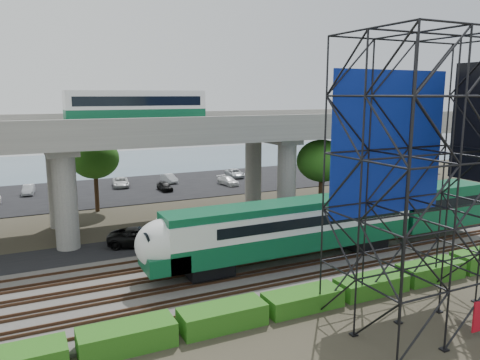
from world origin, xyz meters
TOP-DOWN VIEW (x-y plane):
  - ground at (0.00, 0.00)m, footprint 140.00×140.00m
  - ballast_bed at (0.00, 2.00)m, footprint 90.00×12.00m
  - service_road at (0.00, 10.50)m, footprint 90.00×5.00m
  - parking_lot at (0.00, 34.00)m, footprint 90.00×18.00m
  - harbor_water at (0.00, 56.00)m, footprint 140.00×40.00m
  - rail_tracks at (0.00, 2.00)m, footprint 90.00×9.52m
  - commuter_train at (6.33, 2.00)m, footprint 29.30×3.06m
  - overpass at (-0.24, 16.00)m, footprint 80.00×12.00m
  - scaffold_tower at (6.18, -7.98)m, footprint 9.36×6.36m
  - hedge_strip at (1.01, -4.30)m, footprint 34.60×1.80m
  - trees at (-4.67, 16.17)m, footprint 40.94×16.94m
  - suv at (-4.63, 10.58)m, footprint 5.84×4.30m
  - parked_cars at (0.86, 33.77)m, footprint 33.77×9.28m

SIDE VIEW (x-z plane):
  - ground at x=0.00m, z-range 0.00..0.00m
  - harbor_water at x=0.00m, z-range 0.00..0.03m
  - service_road at x=0.00m, z-range 0.00..0.08m
  - parking_lot at x=0.00m, z-range 0.00..0.08m
  - ballast_bed at x=0.00m, z-range 0.00..0.20m
  - rail_tracks at x=0.00m, z-range 0.20..0.36m
  - hedge_strip at x=1.01m, z-range -0.04..1.16m
  - parked_cars at x=0.86m, z-range 0.05..1.27m
  - suv at x=-4.63m, z-range 0.08..1.56m
  - commuter_train at x=6.33m, z-range 0.73..5.03m
  - trees at x=-4.67m, z-range 1.73..9.42m
  - scaffold_tower at x=6.18m, z-range -0.03..14.97m
  - overpass at x=-0.24m, z-range 2.01..14.41m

